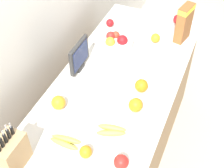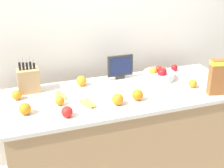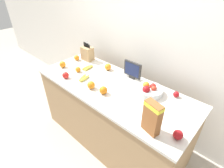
# 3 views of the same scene
# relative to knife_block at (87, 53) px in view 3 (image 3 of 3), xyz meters

# --- Properties ---
(ground_plane) EXTENTS (14.00, 14.00, 0.00)m
(ground_plane) POSITION_rel_knife_block_xyz_m (0.75, -0.27, -1.01)
(ground_plane) COLOR #B2A899
(wall_back) EXTENTS (9.00, 0.06, 2.60)m
(wall_back) POSITION_rel_knife_block_xyz_m (0.75, 0.34, 0.29)
(wall_back) COLOR silver
(wall_back) RESTS_ON ground_plane
(counter) EXTENTS (1.99, 0.80, 0.90)m
(counter) POSITION_rel_knife_block_xyz_m (0.75, -0.27, -0.55)
(counter) COLOR tan
(counter) RESTS_ON ground_plane
(knife_block) EXTENTS (0.17, 0.12, 0.30)m
(knife_block) POSITION_rel_knife_block_xyz_m (0.00, 0.00, 0.00)
(knife_block) COLOR tan
(knife_block) RESTS_ON counter
(small_monitor) EXTENTS (0.24, 0.03, 0.22)m
(small_monitor) POSITION_rel_knife_block_xyz_m (0.82, 0.02, 0.02)
(small_monitor) COLOR #2D2D2D
(small_monitor) RESTS_ON counter
(cereal_box) EXTENTS (0.17, 0.11, 0.30)m
(cereal_box) POSITION_rel_knife_block_xyz_m (1.45, -0.56, 0.06)
(cereal_box) COLOR brown
(cereal_box) RESTS_ON counter
(fruit_bowl) EXTENTS (0.29, 0.29, 0.12)m
(fruit_bowl) POSITION_rel_knife_block_xyz_m (1.15, -0.11, -0.06)
(fruit_bowl) COLOR silver
(fruit_bowl) RESTS_ON counter
(banana_bunch_left) EXTENTS (0.08, 0.18, 0.03)m
(banana_bunch_left) POSITION_rel_knife_block_xyz_m (0.22, -0.19, -0.09)
(banana_bunch_left) COLOR yellow
(banana_bunch_left) RESTS_ON counter
(banana_bunch_right) EXTENTS (0.12, 0.18, 0.04)m
(banana_bunch_right) POSITION_rel_knife_block_xyz_m (0.39, -0.40, -0.08)
(banana_bunch_right) COLOR yellow
(banana_bunch_right) RESTS_ON counter
(apple_middle) EXTENTS (0.06, 0.06, 0.06)m
(apple_middle) POSITION_rel_knife_block_xyz_m (1.39, 0.03, -0.07)
(apple_middle) COLOR #A31419
(apple_middle) RESTS_ON counter
(apple_near_bananas) EXTENTS (0.08, 0.08, 0.08)m
(apple_near_bananas) POSITION_rel_knife_block_xyz_m (0.20, -0.54, -0.06)
(apple_near_bananas) COLOR red
(apple_near_bananas) RESTS_ON counter
(apple_rightmost) EXTENTS (0.08, 0.08, 0.08)m
(apple_rightmost) POSITION_rel_knife_block_xyz_m (1.65, -0.48, -0.06)
(apple_rightmost) COLOR #A31419
(apple_rightmost) RESTS_ON counter
(orange_front_center) EXTENTS (0.08, 0.08, 0.08)m
(orange_front_center) POSITION_rel_knife_block_xyz_m (-0.11, -0.12, -0.06)
(orange_front_center) COLOR orange
(orange_front_center) RESTS_ON counter
(orange_by_cereal) EXTENTS (0.09, 0.09, 0.09)m
(orange_by_cereal) POSITION_rel_knife_block_xyz_m (0.44, -0.02, -0.06)
(orange_by_cereal) COLOR orange
(orange_by_cereal) RESTS_ON counter
(orange_mid_left) EXTENTS (0.07, 0.07, 0.07)m
(orange_mid_left) POSITION_rel_knife_block_xyz_m (1.33, -0.38, -0.07)
(orange_mid_left) COLOR orange
(orange_mid_left) RESTS_ON counter
(orange_front_right) EXTENTS (0.09, 0.09, 0.09)m
(orange_front_right) POSITION_rel_knife_block_xyz_m (0.78, -0.45, -0.06)
(orange_front_right) COLOR orange
(orange_front_right) RESTS_ON counter
(orange_mid_right) EXTENTS (0.09, 0.09, 0.09)m
(orange_mid_right) POSITION_rel_knife_block_xyz_m (0.61, -0.47, -0.06)
(orange_mid_right) COLOR orange
(orange_mid_right) RESTS_ON counter
(orange_front_left) EXTENTS (0.07, 0.07, 0.07)m
(orange_front_left) POSITION_rel_knife_block_xyz_m (0.19, -0.33, -0.07)
(orange_front_left) COLOR orange
(orange_front_left) RESTS_ON counter
(orange_back_center) EXTENTS (0.09, 0.09, 0.09)m
(orange_back_center) POSITION_rel_knife_block_xyz_m (-0.07, -0.40, -0.06)
(orange_back_center) COLOR orange
(orange_back_center) RESTS_ON counter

